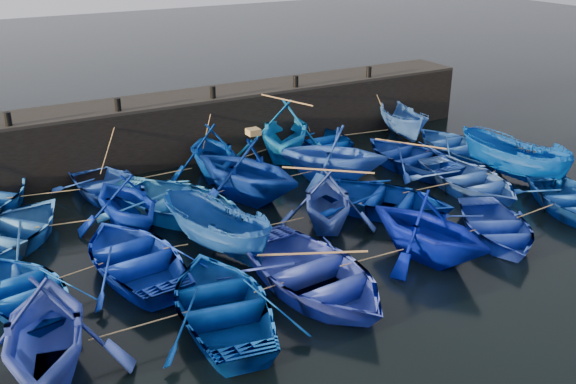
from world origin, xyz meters
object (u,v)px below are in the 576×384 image
boat_13 (24,290)px  boat_20 (44,329)px  boat_8 (176,202)px  wooden_crate (253,132)px

boat_13 → boat_20: boat_20 is taller
boat_8 → boat_13: (-5.46, -3.28, -0.13)m
boat_13 → boat_8: bearing=-159.7°
boat_20 → wooden_crate: 10.87m
boat_20 → wooden_crate: wooden_crate is taller
boat_8 → boat_13: 6.37m
boat_8 → wooden_crate: 3.66m
boat_13 → wooden_crate: bearing=-168.8°
boat_13 → wooden_crate: 9.43m
boat_20 → wooden_crate: bearing=51.9°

